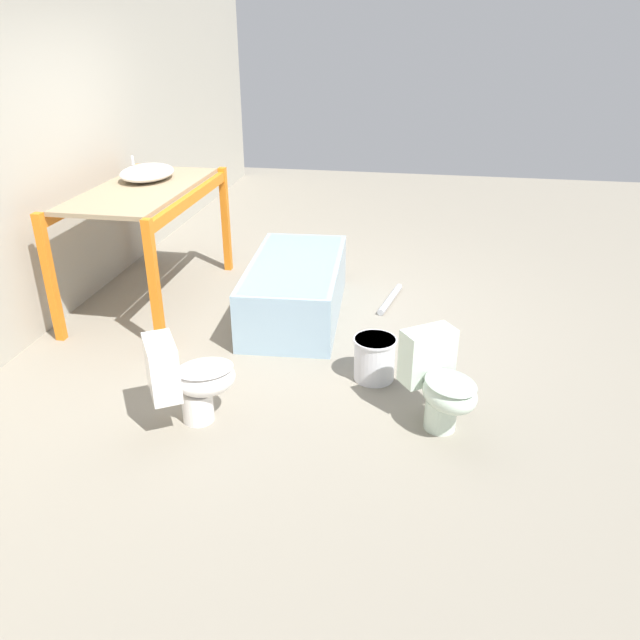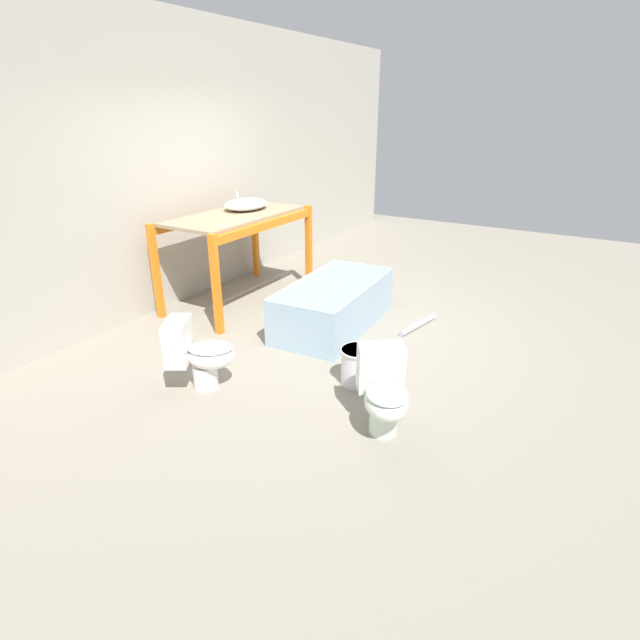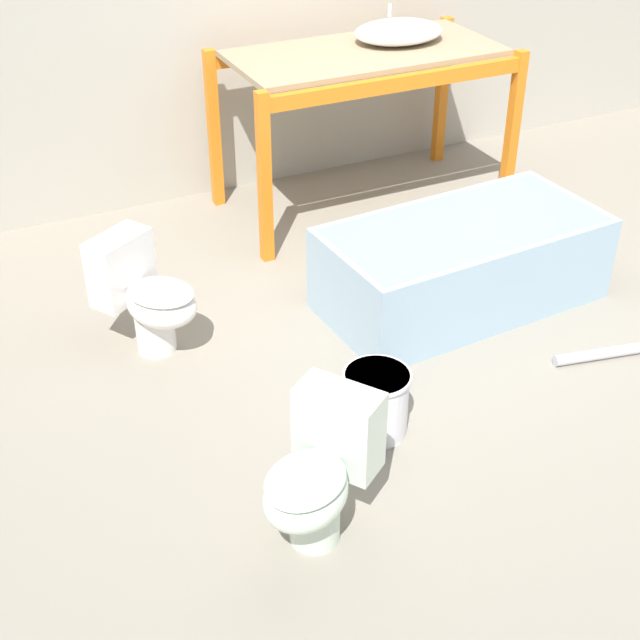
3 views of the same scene
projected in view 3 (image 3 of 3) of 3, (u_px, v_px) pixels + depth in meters
The scene contains 8 objects.
ground_plane at pixel (434, 301), 5.12m from camera, with size 12.00×12.00×0.00m, color gray.
shelving_rack at pixel (364, 74), 5.69m from camera, with size 1.85×0.95×1.07m.
sink_basin at pixel (399, 32), 5.72m from camera, with size 0.60×0.46×0.21m.
bathtub_main at pixel (462, 258), 4.97m from camera, with size 1.61×0.87×0.50m.
toilet_near at pixel (146, 295), 4.58m from camera, with size 0.56×0.63×0.62m.
toilet_far at pixel (319, 473), 3.47m from camera, with size 0.63×0.58×0.62m.
bucket_white at pixel (376, 401), 4.09m from camera, with size 0.32×0.32×0.32m.
loose_pipe at pixel (612, 352), 4.65m from camera, with size 0.64×0.19×0.06m.
Camera 3 is at (-2.47, -3.63, 2.73)m, focal length 50.00 mm.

